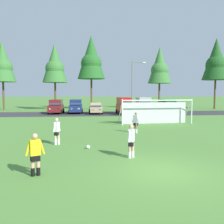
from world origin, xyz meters
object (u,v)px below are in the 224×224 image
Objects in this scene: player_defender_far at (57,131)px; parked_car_slot_far_right at (168,106)px; player_striker_near at (136,123)px; player_midfield_center at (131,141)px; parked_car_slot_center_right at (143,105)px; parked_car_slot_left at (76,106)px; street_lamp at (134,88)px; parked_car_slot_center at (124,105)px; soccer_ball at (88,147)px; parked_car_slot_center_left at (96,108)px; soccer_goal at (155,111)px; parked_car_slot_right at (162,108)px; referee at (35,155)px; parked_car_slot_far_left at (56,106)px.

player_defender_far is 26.54m from parked_car_slot_far_right.
player_midfield_center is at bearing -103.03° from player_striker_near.
parked_car_slot_center_right is (4.91, 18.50, 0.52)m from player_striker_near.
parked_car_slot_left is at bearing 106.65° from player_striker_near.
street_lamp is (2.38, 13.59, 3.05)m from player_striker_near.
parked_car_slot_left is 0.95× the size of parked_car_slot_center.
parked_car_slot_far_right is (14.59, 22.17, 0.29)m from player_defender_far.
parked_car_slot_center_left is (1.10, 23.24, 0.77)m from soccer_ball.
parked_car_slot_left is (-4.09, 26.44, 0.29)m from player_midfield_center.
parked_car_slot_center_left reaches higher than player_defender_far.
soccer_goal is at bearing -57.12° from parked_car_slot_left.
soccer_ball is 23.28m from parked_car_slot_center_left.
parked_car_slot_left is 1.08× the size of parked_car_slot_right.
soccer_goal reaches higher than parked_car_slot_right.
parked_car_slot_left is 7.70m from parked_car_slot_center.
parked_car_slot_center_left is 0.87× the size of parked_car_slot_center.
soccer_goal is at bearing 59.13° from referee.
parked_car_slot_left is 10.28m from street_lamp.
player_defender_far is 0.39× the size of parked_car_slot_center_left.
parked_car_slot_center_right is (6.58, 25.71, 0.52)m from player_midfield_center.
parked_car_slot_center_right is at bearing 21.22° from parked_car_slot_center.
parked_car_slot_left is at bearing 89.99° from referee.
street_lamp reaches higher than player_striker_near.
player_defender_far is (-1.91, 1.34, 0.71)m from soccer_ball.
soccer_goal is at bearing 57.03° from soccer_ball.
soccer_ball is 24.48m from parked_car_slot_left.
soccer_goal is 1.77× the size of parked_car_slot_right.
parked_car_slot_center_left is at bearing -20.34° from parked_car_slot_left.
street_lamp is at bearing 71.81° from soccer_ball.
soccer_ball is 0.03× the size of street_lamp.
player_midfield_center is at bearing -101.02° from street_lamp.
parked_car_slot_far_right is (10.57, 25.56, 0.29)m from player_midfield_center.
parked_car_slot_center_right is at bearing 69.06° from referee.
parked_car_slot_left is 3.29m from parked_car_slot_center_left.
parked_car_slot_center is at bearing 96.98° from soccer_goal.
street_lamp reaches higher than referee.
parked_car_slot_far_right is at bearing 64.13° from player_striker_near.
player_midfield_center is 25.32m from parked_car_slot_center_left.
parked_car_slot_center_right is (10.66, -0.73, 0.23)m from parked_car_slot_left.
parked_car_slot_center is 5.85m from parked_car_slot_right.
player_striker_near is 20.93m from parked_car_slot_far_left.
player_defender_far is 24.62m from parked_car_slot_right.
soccer_goal reaches higher than player_midfield_center.
parked_car_slot_far_left reaches higher than parked_car_slot_center_left.
player_striker_near is (5.76, 9.38, 0.00)m from referee.
street_lamp is at bearing -34.74° from parked_car_slot_left.
player_striker_near is (-3.13, -5.49, -0.47)m from soccer_goal.
player_defender_far is 22.11m from parked_car_slot_center_left.
player_midfield_center is at bearing -74.79° from parked_car_slot_far_left.
player_midfield_center is 26.75m from parked_car_slot_left.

